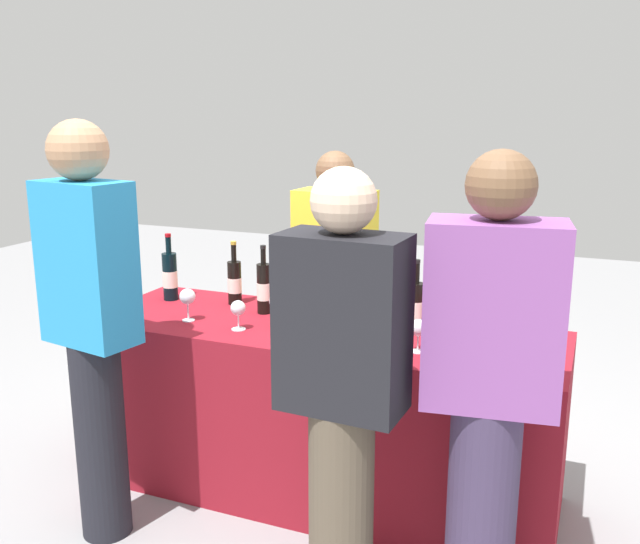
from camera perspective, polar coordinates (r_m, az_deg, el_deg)
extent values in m
plane|color=gray|center=(3.41, 0.00, -17.44)|extent=(12.00, 12.00, 0.00)
cube|color=maroon|center=(3.22, 0.00, -11.32)|extent=(2.13, 0.71, 0.80)
cylinder|color=black|center=(3.56, -12.29, -0.37)|extent=(0.07, 0.07, 0.24)
cylinder|color=black|center=(3.52, -12.42, 2.18)|extent=(0.03, 0.03, 0.08)
cylinder|color=maroon|center=(3.51, -12.46, 2.98)|extent=(0.03, 0.03, 0.02)
cylinder|color=silver|center=(3.56, -12.28, -0.56)|extent=(0.07, 0.07, 0.08)
cylinder|color=black|center=(3.43, -7.07, -0.90)|extent=(0.07, 0.07, 0.21)
cylinder|color=black|center=(3.39, -7.14, 1.55)|extent=(0.03, 0.03, 0.09)
cylinder|color=gold|center=(3.38, -7.17, 2.40)|extent=(0.03, 0.03, 0.02)
cylinder|color=silver|center=(3.43, -7.07, -1.07)|extent=(0.07, 0.07, 0.07)
cylinder|color=black|center=(3.26, -4.66, -1.38)|extent=(0.07, 0.07, 0.24)
cylinder|color=black|center=(3.22, -4.72, 1.29)|extent=(0.02, 0.02, 0.07)
cylinder|color=black|center=(3.21, -4.73, 2.07)|extent=(0.03, 0.03, 0.02)
cylinder|color=silver|center=(3.26, -4.66, -1.58)|extent=(0.07, 0.07, 0.08)
cylinder|color=black|center=(3.05, 3.83, -2.76)|extent=(0.07, 0.07, 0.20)
cylinder|color=black|center=(3.01, 3.87, -0.19)|extent=(0.03, 0.03, 0.08)
cylinder|color=black|center=(3.00, 3.88, 0.69)|extent=(0.03, 0.03, 0.02)
cylinder|color=silver|center=(3.05, 3.83, -2.94)|extent=(0.07, 0.07, 0.07)
cylinder|color=black|center=(3.03, 7.91, -2.86)|extent=(0.07, 0.07, 0.21)
cylinder|color=black|center=(2.99, 8.00, -0.10)|extent=(0.03, 0.03, 0.09)
cylinder|color=black|center=(2.98, 8.03, 0.88)|extent=(0.03, 0.03, 0.02)
cylinder|color=silver|center=(3.03, 7.90, -3.05)|extent=(0.07, 0.07, 0.07)
cylinder|color=black|center=(2.99, 12.80, -3.18)|extent=(0.06, 0.06, 0.22)
cylinder|color=black|center=(2.95, 12.95, -0.45)|extent=(0.02, 0.02, 0.07)
cylinder|color=maroon|center=(2.94, 12.99, 0.38)|extent=(0.03, 0.03, 0.02)
cylinder|color=silver|center=(2.99, 12.79, -3.39)|extent=(0.07, 0.07, 0.08)
cylinder|color=silver|center=(3.22, -10.81, -3.94)|extent=(0.06, 0.06, 0.00)
cylinder|color=silver|center=(3.21, -10.84, -3.24)|extent=(0.01, 0.01, 0.08)
sphere|color=silver|center=(3.19, -10.90, -2.00)|extent=(0.07, 0.07, 0.07)
cylinder|color=silver|center=(3.06, -6.74, -4.71)|extent=(0.06, 0.06, 0.00)
cylinder|color=silver|center=(3.05, -6.76, -4.10)|extent=(0.01, 0.01, 0.07)
sphere|color=silver|center=(3.03, -6.79, -2.96)|extent=(0.07, 0.07, 0.07)
sphere|color=#590C19|center=(3.03, -6.78, -3.18)|extent=(0.04, 0.04, 0.04)
cylinder|color=silver|center=(3.09, -3.51, -4.42)|extent=(0.06, 0.06, 0.00)
cylinder|color=silver|center=(3.08, -3.52, -3.71)|extent=(0.01, 0.01, 0.08)
sphere|color=silver|center=(3.06, -3.54, -2.43)|extent=(0.07, 0.07, 0.07)
sphere|color=#590C19|center=(3.07, -3.54, -2.66)|extent=(0.04, 0.04, 0.04)
cylinder|color=silver|center=(2.79, 8.06, -6.52)|extent=(0.06, 0.06, 0.00)
cylinder|color=silver|center=(2.78, 8.08, -5.85)|extent=(0.01, 0.01, 0.07)
sphere|color=silver|center=(2.76, 8.13, -4.59)|extent=(0.07, 0.07, 0.07)
cylinder|color=silver|center=(2.85, 12.14, -6.26)|extent=(0.06, 0.06, 0.00)
cylinder|color=silver|center=(2.84, 12.17, -5.58)|extent=(0.01, 0.01, 0.07)
sphere|color=silver|center=(2.82, 12.23, -4.41)|extent=(0.06, 0.06, 0.06)
sphere|color=#590C19|center=(2.82, 12.22, -4.62)|extent=(0.03, 0.03, 0.03)
cylinder|color=black|center=(3.86, 1.18, -7.35)|extent=(0.23, 0.23, 0.76)
cube|color=yellow|center=(3.68, 1.23, 2.36)|extent=(0.42, 0.25, 0.57)
sphere|color=brown|center=(3.63, 1.26, 8.38)|extent=(0.21, 0.21, 0.21)
cylinder|color=black|center=(3.05, -17.65, -13.03)|extent=(0.20, 0.20, 0.85)
cube|color=#268CCC|center=(2.81, -18.70, 0.68)|extent=(0.40, 0.27, 0.63)
sphere|color=tan|center=(2.75, -19.38, 9.50)|extent=(0.23, 0.23, 0.23)
cylinder|color=brown|center=(2.51, 1.76, -19.25)|extent=(0.22, 0.22, 0.78)
cube|color=black|center=(2.22, 1.88, -4.28)|extent=(0.42, 0.24, 0.58)
sphere|color=beige|center=(2.14, 1.96, 5.93)|extent=(0.21, 0.21, 0.21)
cylinder|color=#3F3351|center=(2.54, 13.18, -18.87)|extent=(0.24, 0.24, 0.81)
cube|color=#8C4C99|center=(2.25, 14.13, -3.47)|extent=(0.46, 0.29, 0.60)
sphere|color=brown|center=(2.17, 14.74, 6.97)|extent=(0.22, 0.22, 0.22)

